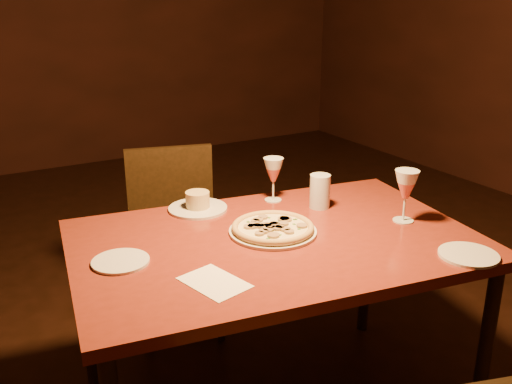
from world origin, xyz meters
TOP-DOWN VIEW (x-y plane):
  - dining_table at (0.09, -0.21)m, footprint 1.46×1.06m
  - chair_far at (0.04, 0.58)m, footprint 0.49×0.49m
  - pizza_plate at (0.10, -0.16)m, footprint 0.30×0.30m
  - ramekin_saucer at (-0.03, 0.17)m, footprint 0.22×0.22m
  - wine_glass_far at (0.28, 0.11)m, footprint 0.08×0.08m
  - wine_glass_right at (0.57, -0.31)m, footprint 0.09×0.09m
  - water_tumbler at (0.39, -0.04)m, footprint 0.08×0.08m
  - side_plate_left at (-0.42, -0.12)m, footprint 0.18×0.18m
  - side_plate_near at (0.54, -0.63)m, footprint 0.19×0.19m
  - menu_card at (-0.23, -0.38)m, footprint 0.18×0.22m

SIDE VIEW (x-z plane):
  - chair_far at x=0.04m, z-range 0.05..0.89m
  - dining_table at x=0.09m, z-range 0.30..1.02m
  - menu_card at x=-0.23m, z-range 0.72..0.72m
  - side_plate_left at x=-0.42m, z-range 0.72..0.73m
  - side_plate_near at x=0.54m, z-range 0.72..0.73m
  - pizza_plate at x=0.10m, z-range 0.72..0.76m
  - ramekin_saucer at x=-0.03m, z-range 0.71..0.78m
  - water_tumbler at x=0.39m, z-range 0.72..0.85m
  - wine_glass_far at x=0.28m, z-range 0.72..0.90m
  - wine_glass_right at x=0.57m, z-range 0.72..0.91m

